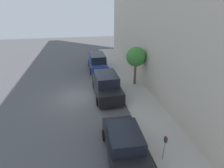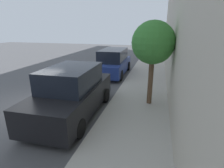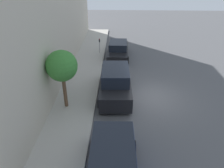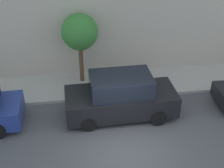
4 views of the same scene
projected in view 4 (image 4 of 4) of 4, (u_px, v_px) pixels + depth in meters
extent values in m
plane|color=#515154|center=(125.00, 150.00, 12.07)|extent=(60.00, 60.00, 0.00)
cube|color=#B2ADA3|center=(110.00, 84.00, 16.10)|extent=(2.62, 32.00, 0.15)
cube|color=black|center=(121.00, 101.00, 13.66)|extent=(2.09, 4.85, 0.96)
cube|color=black|center=(121.00, 84.00, 13.20)|extent=(1.79, 2.65, 0.80)
cylinder|color=black|center=(88.00, 124.00, 12.90)|extent=(0.22, 0.66, 0.66)
cylinder|color=black|center=(86.00, 99.00, 14.47)|extent=(0.22, 0.66, 0.66)
cylinder|color=black|center=(158.00, 118.00, 13.23)|extent=(0.22, 0.66, 0.66)
cylinder|color=black|center=(149.00, 94.00, 14.80)|extent=(0.22, 0.66, 0.66)
cylinder|color=black|center=(4.00, 105.00, 14.00)|extent=(0.22, 0.72, 0.72)
cylinder|color=brown|center=(81.00, 61.00, 15.72)|extent=(0.22, 0.22, 2.20)
sphere|color=#387F33|center=(80.00, 32.00, 14.89)|extent=(1.78, 1.78, 1.78)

